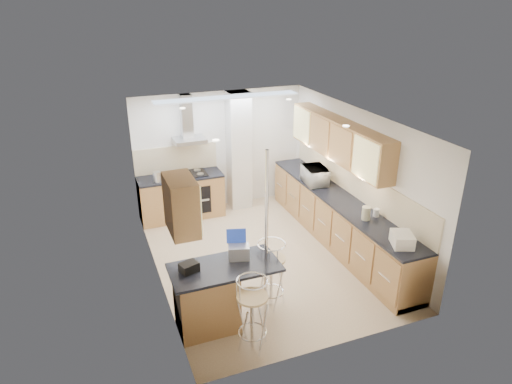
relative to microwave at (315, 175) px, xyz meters
name	(u,v)px	position (x,y,z in m)	size (l,w,h in m)	color
ground	(262,257)	(-1.40, -0.75, -1.08)	(4.80, 4.80, 0.00)	tan
room_shell	(272,166)	(-1.07, -0.38, 0.46)	(3.64, 4.84, 2.51)	white
right_counter	(338,220)	(0.10, -0.75, -0.62)	(0.63, 4.40, 0.92)	#A77543
back_counter	(181,196)	(-2.35, 1.35, -0.62)	(1.70, 0.63, 0.92)	#A77543
peninsula	(226,295)	(-2.52, -2.20, -0.61)	(1.47, 0.72, 0.94)	#A77543
microwave	(315,175)	(0.00, 0.00, 0.00)	(0.59, 0.40, 0.33)	white
laptop	(239,252)	(-2.28, -2.07, -0.05)	(0.28, 0.21, 0.19)	#ACAEB4
bag	(189,267)	(-2.99, -2.16, -0.08)	(0.23, 0.17, 0.13)	black
bar_stool_near	(252,314)	(-2.34, -2.77, -0.56)	(0.43, 0.43, 1.05)	#DEB777
bar_stool_end	(271,274)	(-1.77, -2.04, -0.55)	(0.43, 0.43, 1.06)	#DEB777
jar_a	(309,169)	(0.14, 0.52, -0.06)	(0.12, 0.12, 0.20)	white
jar_b	(325,177)	(0.25, 0.05, -0.09)	(0.11, 0.11, 0.14)	white
jar_c	(366,213)	(0.04, -1.67, -0.05)	(0.14, 0.14, 0.22)	#BBB995
jar_d	(376,213)	(0.26, -1.63, -0.10)	(0.10, 0.10, 0.13)	white
bread_bin	(402,239)	(0.05, -2.57, -0.07)	(0.28, 0.36, 0.19)	white
kettle	(157,177)	(-2.82, 1.16, -0.05)	(0.16, 0.16, 0.22)	#B1B3B6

